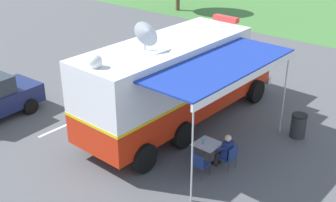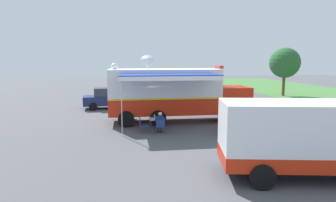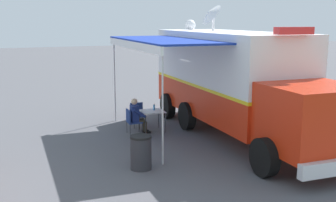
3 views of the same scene
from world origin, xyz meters
name	(u,v)px [view 1 (image 1 of 3)]	position (x,y,z in m)	size (l,w,h in m)	color
ground_plane	(166,130)	(0.00, 0.00, 0.00)	(100.00, 100.00, 0.00)	#515156
lot_stripe	(89,115)	(-3.28, -1.02, 0.00)	(0.12, 4.80, 0.01)	silver
command_truck	(180,78)	(0.06, 0.75, 1.94)	(5.06, 9.57, 4.53)	red
folding_table	(207,145)	(2.46, -0.87, 0.67)	(0.83, 0.83, 0.73)	silver
water_bottle	(203,141)	(2.35, -0.96, 0.83)	(0.07, 0.07, 0.22)	#4C99D8
folding_chair_at_table	(230,156)	(3.25, -0.75, 0.51)	(0.50, 0.50, 0.87)	navy
folding_chair_beside_table	(199,163)	(2.72, -1.72, 0.51)	(0.50, 0.50, 0.87)	navy
seated_responder	(225,150)	(3.07, -0.74, 0.65)	(0.67, 0.57, 1.25)	navy
trash_bin	(298,126)	(4.10, 2.70, 0.46)	(0.57, 0.57, 0.91)	#2D2D33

